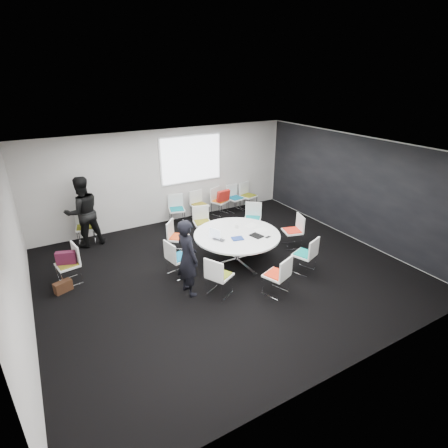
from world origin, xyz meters
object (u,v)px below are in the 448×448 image
chair_ring_b (252,224)px  chair_back_b (200,210)px  conference_table (237,242)px  brown_bag (63,286)px  chair_ring_a (292,237)px  chair_person_back (86,233)px  chair_back_e (248,201)px  person_main (187,258)px  cup (237,226)px  chair_ring_e (178,265)px  laptop (220,239)px  chair_spare_left (70,271)px  person_back (83,212)px  chair_ring_d (178,244)px  chair_ring_h (304,261)px  chair_ring_f (219,283)px  chair_back_a (177,215)px  chair_ring_c (203,228)px  chair_back_d (235,203)px  maroon_bag (66,258)px  chair_back_c (220,206)px  chair_ring_g (276,282)px

chair_ring_b → chair_back_b: (-0.83, 1.74, 0.00)m
conference_table → brown_bag: bearing=169.9°
chair_ring_a → chair_person_back: (-4.70, 2.95, 0.00)m
chair_back_e → brown_bag: (-6.10, -2.20, -0.16)m
person_main → cup: 1.99m
chair_ring_e → laptop: 1.11m
chair_ring_b → chair_spare_left: same height
chair_ring_a → chair_back_b: size_ratio=1.00×
chair_ring_b → person_back: (-4.25, 1.57, 0.67)m
chair_ring_d → person_back: size_ratio=0.47×
chair_ring_h → chair_back_e: (1.13, 4.09, 0.00)m
chair_ring_f → chair_spare_left: 3.31m
chair_ring_b → chair_ring_d: same height
chair_back_a → person_back: size_ratio=0.47×
conference_table → chair_ring_d: size_ratio=2.34×
chair_ring_c → person_main: size_ratio=0.53×
chair_ring_f → chair_back_d: (2.76, 3.91, 0.00)m
chair_back_b → maroon_bag: chair_back_b is taller
chair_ring_e → person_back: size_ratio=0.47×
brown_bag → chair_ring_f: bearing=-31.2°
conference_table → chair_ring_a: bearing=-2.3°
chair_ring_d → person_main: person_main is taller
conference_table → chair_ring_f: 1.49m
chair_ring_e → brown_bag: (-2.37, 0.61, -0.16)m
chair_ring_d → chair_ring_e: size_ratio=1.00×
chair_ring_b → cup: 1.45m
chair_ring_d → brown_bag: (-2.78, -0.37, -0.16)m
conference_table → chair_spare_left: (-3.68, 0.98, -0.24)m
chair_back_b → person_back: bearing=-5.2°
conference_table → chair_ring_c: size_ratio=2.34×
chair_ring_b → chair_ring_h: same height
person_back → chair_ring_f: bearing=109.7°
conference_table → chair_back_a: bearing=97.1°
chair_back_b → chair_back_d: bearing=171.8°
person_back → laptop: person_back is taller
conference_table → chair_back_c: (1.13, 2.89, -0.24)m
chair_ring_b → chair_back_a: (-1.59, 1.74, 0.00)m
brown_bag → maroon_bag: bearing=58.9°
chair_person_back → maroon_bag: size_ratio=2.20×
conference_table → chair_ring_b: size_ratio=2.34×
chair_ring_g → chair_back_c: same height
chair_ring_f → chair_ring_h: same height
chair_ring_a → chair_spare_left: bearing=95.4°
chair_ring_b → chair_ring_e: 2.93m
conference_table → laptop: (-0.50, -0.05, 0.22)m
chair_ring_b → chair_ring_g: size_ratio=1.00×
chair_back_c → person_back: (-4.15, -0.17, 0.67)m
chair_ring_d → chair_ring_g: same height
cup → chair_ring_d: bearing=149.0°
chair_ring_a → chair_ring_d: bearing=84.5°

